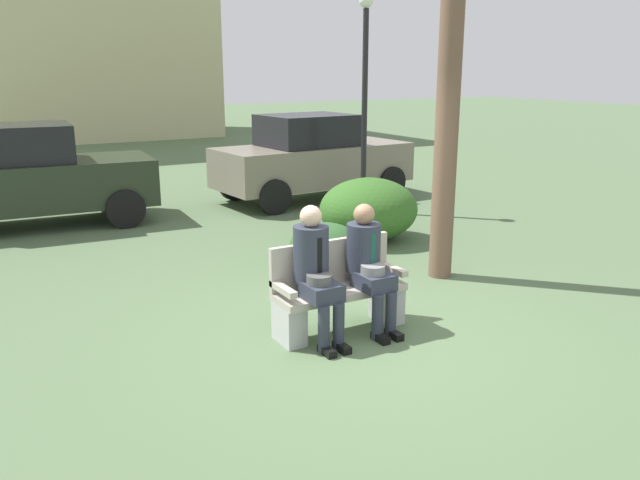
% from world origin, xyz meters
% --- Properties ---
extents(ground_plane, '(80.00, 80.00, 0.00)m').
position_xyz_m(ground_plane, '(0.00, 0.00, 0.00)').
color(ground_plane, '#516946').
extents(park_bench, '(1.34, 0.44, 0.90)m').
position_xyz_m(park_bench, '(-0.12, 0.31, 0.39)').
color(park_bench, '#B7AD9E').
rests_on(park_bench, ground).
extents(seated_man_left, '(0.34, 0.72, 1.31)m').
position_xyz_m(seated_man_left, '(-0.44, 0.19, 0.73)').
color(seated_man_left, '#2D3342').
rests_on(seated_man_left, ground).
extents(seated_man_right, '(0.34, 0.72, 1.27)m').
position_xyz_m(seated_man_right, '(0.16, 0.19, 0.71)').
color(seated_man_right, '#2D3342').
rests_on(seated_man_right, ground).
extents(shrub_near_bench, '(1.53, 1.40, 0.95)m').
position_xyz_m(shrub_near_bench, '(2.12, 3.08, 0.48)').
color(shrub_near_bench, '#346524').
rests_on(shrub_near_bench, ground).
extents(shrub_mid_lawn, '(0.95, 0.87, 0.59)m').
position_xyz_m(shrub_mid_lawn, '(0.84, 2.20, 0.30)').
color(shrub_mid_lawn, '#2F5B2C').
rests_on(shrub_mid_lawn, ground).
extents(parked_car_near, '(3.99, 1.92, 1.68)m').
position_xyz_m(parked_car_near, '(-2.23, 6.57, 0.84)').
color(parked_car_near, '#232D1E').
rests_on(parked_car_near, ground).
extents(parked_car_far, '(4.01, 1.95, 1.68)m').
position_xyz_m(parked_car_far, '(2.94, 6.27, 0.84)').
color(parked_car_far, slate).
rests_on(parked_car_far, ground).
extents(street_lamp, '(0.24, 0.24, 3.77)m').
position_xyz_m(street_lamp, '(3.18, 4.81, 2.29)').
color(street_lamp, black).
rests_on(street_lamp, ground).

